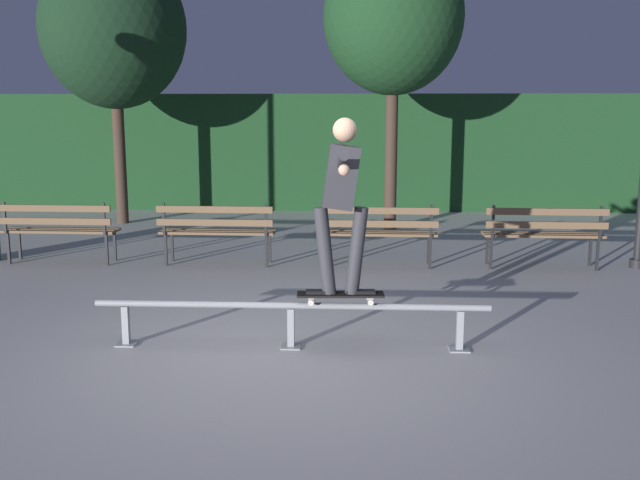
# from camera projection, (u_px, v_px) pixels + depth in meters

# --- Properties ---
(ground_plane) EXTENTS (90.00, 90.00, 0.00)m
(ground_plane) POSITION_uv_depth(u_px,v_px,m) (289.00, 354.00, 6.33)
(ground_plane) COLOR #ADAAA8
(hedge_backdrop) EXTENTS (24.00, 1.20, 2.47)m
(hedge_backdrop) POSITION_uv_depth(u_px,v_px,m) (330.00, 152.00, 15.67)
(hedge_backdrop) COLOR #193D1E
(hedge_backdrop) RESTS_ON ground
(grind_rail) EXTENTS (3.58, 0.18, 0.42)m
(grind_rail) POSITION_uv_depth(u_px,v_px,m) (291.00, 313.00, 6.47)
(grind_rail) COLOR gray
(grind_rail) RESTS_ON ground
(skateboard) EXTENTS (0.79, 0.24, 0.09)m
(skateboard) POSITION_uv_depth(u_px,v_px,m) (340.00, 295.00, 6.41)
(skateboard) COLOR black
(skateboard) RESTS_ON grind_rail
(skateboarder) EXTENTS (0.62, 1.41, 1.56)m
(skateboarder) POSITION_uv_depth(u_px,v_px,m) (341.00, 191.00, 6.24)
(skateboarder) COLOR black
(skateboarder) RESTS_ON skateboard
(park_bench_leftmost) EXTENTS (1.61, 0.44, 0.88)m
(park_bench_leftmost) POSITION_uv_depth(u_px,v_px,m) (58.00, 226.00, 9.99)
(park_bench_leftmost) COLOR black
(park_bench_leftmost) RESTS_ON ground
(park_bench_left_center) EXTENTS (1.61, 0.44, 0.88)m
(park_bench_left_center) POSITION_uv_depth(u_px,v_px,m) (217.00, 227.00, 9.88)
(park_bench_left_center) COLOR black
(park_bench_left_center) RESTS_ON ground
(park_bench_right_center) EXTENTS (1.61, 0.44, 0.88)m
(park_bench_right_center) POSITION_uv_depth(u_px,v_px,m) (378.00, 228.00, 9.77)
(park_bench_right_center) COLOR black
(park_bench_right_center) RESTS_ON ground
(park_bench_rightmost) EXTENTS (1.61, 0.44, 0.88)m
(park_bench_rightmost) POSITION_uv_depth(u_px,v_px,m) (544.00, 230.00, 9.66)
(park_bench_rightmost) COLOR black
(park_bench_rightmost) RESTS_ON ground
(tree_behind_benches) EXTENTS (2.43, 2.43, 5.06)m
(tree_behind_benches) POSITION_uv_depth(u_px,v_px,m) (393.00, 18.00, 12.38)
(tree_behind_benches) COLOR #3D2D23
(tree_behind_benches) RESTS_ON ground
(tree_far_left) EXTENTS (2.64, 2.64, 5.05)m
(tree_far_left) POSITION_uv_depth(u_px,v_px,m) (114.00, 29.00, 13.05)
(tree_far_left) COLOR #3D2D23
(tree_far_left) RESTS_ON ground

